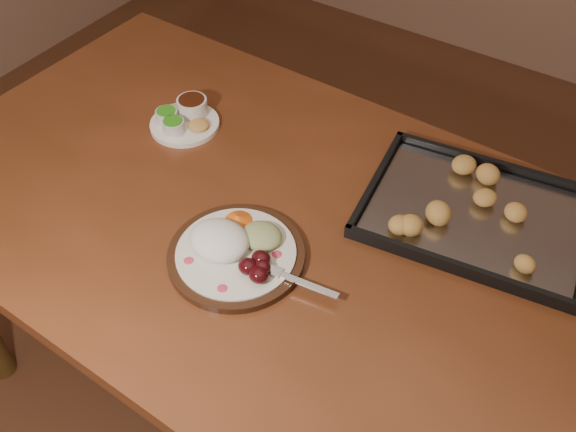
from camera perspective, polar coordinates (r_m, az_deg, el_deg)
The scene contains 5 objects.
ground at distance 1.90m, azimuth 0.71°, elevation -15.98°, with size 4.00×4.00×0.00m, color #592F1E.
dining_table at distance 1.37m, azimuth -2.57°, elevation -2.25°, with size 1.52×0.94×0.75m.
dinner_plate at distance 1.21m, azimuth -4.76°, elevation -2.92°, with size 0.34×0.26×0.06m.
condiment_saucer at distance 1.51m, azimuth -9.19°, elevation 8.57°, with size 0.16×0.16×0.05m.
baking_tray at distance 1.33m, azimuth 16.43°, elevation 0.25°, with size 0.48×0.38×0.05m.
Camera 1 is at (0.47, -0.75, 1.68)m, focal length 40.00 mm.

